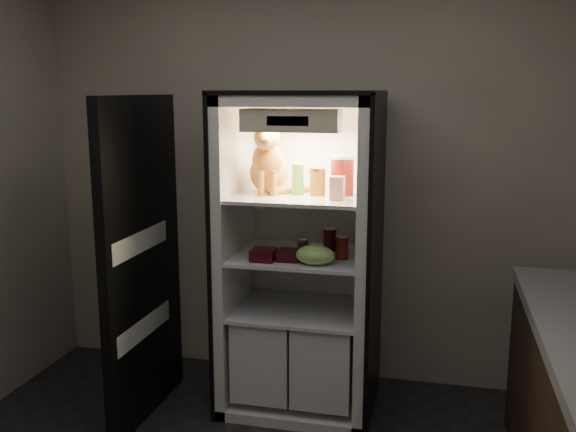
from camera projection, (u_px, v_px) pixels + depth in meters
name	position (u px, v px, depth m)	size (l,w,h in m)	color
room_shell	(222.00, 162.00, 2.33)	(3.60, 3.60, 3.60)	white
refrigerator	(302.00, 276.00, 3.81)	(0.90, 0.72, 1.88)	white
fridge_door	(142.00, 263.00, 3.63)	(0.07, 0.87, 1.85)	black
tabby_cat	(268.00, 165.00, 3.70)	(0.39, 0.43, 0.44)	#C36B19
parmesan_shaker	(298.00, 179.00, 3.64)	(0.07, 0.07, 0.18)	#258B2D
mayo_tub	(317.00, 181.00, 3.72)	(0.10, 0.10, 0.13)	white
salsa_jar	(318.00, 182.00, 3.62)	(0.09, 0.09, 0.16)	maroon
pepper_jar	(342.00, 175.00, 3.62)	(0.13, 0.13, 0.22)	maroon
cream_carton	(337.00, 188.00, 3.47)	(0.08, 0.08, 0.13)	silver
soda_can_a	(330.00, 240.00, 3.78)	(0.07, 0.07, 0.14)	black
soda_can_b	(341.00, 245.00, 3.70)	(0.06, 0.06, 0.11)	black
soda_can_c	(342.00, 247.00, 3.60)	(0.07, 0.07, 0.13)	black
condiment_jar	(303.00, 246.00, 3.73)	(0.06, 0.06, 0.09)	#583A19
grape_bag	(315.00, 255.00, 3.49)	(0.21, 0.16, 0.11)	#82C25A
berry_box_left	(264.00, 255.00, 3.58)	(0.13, 0.13, 0.07)	#440B13
berry_box_right	(289.00, 255.00, 3.58)	(0.12, 0.12, 0.06)	#440B13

